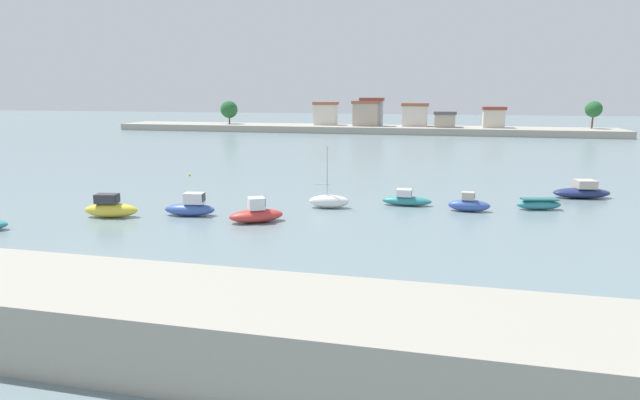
{
  "coord_description": "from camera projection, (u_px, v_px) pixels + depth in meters",
  "views": [
    {
      "loc": [
        19.24,
        -21.89,
        9.32
      ],
      "look_at": [
        10.62,
        15.5,
        1.15
      ],
      "focal_mm": 28.59,
      "sensor_mm": 36.0,
      "label": 1
    }
  ],
  "objects": [
    {
      "name": "moored_boat_2",
      "position": [
        191.0,
        207.0,
        39.02
      ],
      "size": [
        4.05,
        1.89,
        1.78
      ],
      "rotation": [
        0.0,
        0.0,
        0.14
      ],
      "color": "#3856A8",
      "rests_on": "ground"
    },
    {
      "name": "moored_boat_1",
      "position": [
        111.0,
        208.0,
        38.51
      ],
      "size": [
        4.21,
        2.04,
        1.78
      ],
      "rotation": [
        0.0,
        0.0,
        0.19
      ],
      "color": "yellow",
      "rests_on": "ground"
    },
    {
      "name": "moored_boat_4",
      "position": [
        329.0,
        201.0,
        41.61
      ],
      "size": [
        3.4,
        1.64,
        5.09
      ],
      "rotation": [
        0.0,
        0.0,
        0.14
      ],
      "color": "white",
      "rests_on": "ground"
    },
    {
      "name": "moored_boat_6",
      "position": [
        469.0,
        204.0,
        40.44
      ],
      "size": [
        3.26,
        1.21,
        1.55
      ],
      "rotation": [
        0.0,
        0.0,
        0.01
      ],
      "color": "#3856A8",
      "rests_on": "ground"
    },
    {
      "name": "moored_boat_3",
      "position": [
        256.0,
        214.0,
        37.05
      ],
      "size": [
        4.2,
        3.35,
        1.83
      ],
      "rotation": [
        0.0,
        0.0,
        0.53
      ],
      "color": "#C63833",
      "rests_on": "ground"
    },
    {
      "name": "mooring_buoy_1",
      "position": [
        190.0,
        175.0,
        57.55
      ],
      "size": [
        0.28,
        0.28,
        0.28
      ],
      "primitive_type": "sphere",
      "color": "yellow",
      "rests_on": "ground"
    },
    {
      "name": "moored_boat_7",
      "position": [
        539.0,
        204.0,
        41.04
      ],
      "size": [
        3.68,
        1.76,
        0.92
      ],
      "rotation": [
        0.0,
        0.0,
        0.21
      ],
      "color": "teal",
      "rests_on": "ground"
    },
    {
      "name": "ground_plane",
      "position": [
        60.0,
        271.0,
        27.03
      ],
      "size": [
        400.0,
        400.0,
        0.0
      ],
      "primitive_type": "plane",
      "color": "slate"
    },
    {
      "name": "moored_boat_5",
      "position": [
        406.0,
        200.0,
        42.49
      ],
      "size": [
        4.13,
        1.33,
        1.38
      ],
      "rotation": [
        0.0,
        0.0,
        0.04
      ],
      "color": "teal",
      "rests_on": "ground"
    },
    {
      "name": "distant_shoreline",
      "position": [
        363.0,
        125.0,
        119.42
      ],
      "size": [
        115.9,
        12.0,
        7.98
      ],
      "color": "#9E998C",
      "rests_on": "ground"
    },
    {
      "name": "moored_boat_8",
      "position": [
        582.0,
        191.0,
        45.54
      ],
      "size": [
        5.26,
        2.78,
        1.62
      ],
      "rotation": [
        0.0,
        0.0,
        0.19
      ],
      "color": "navy",
      "rests_on": "ground"
    }
  ]
}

